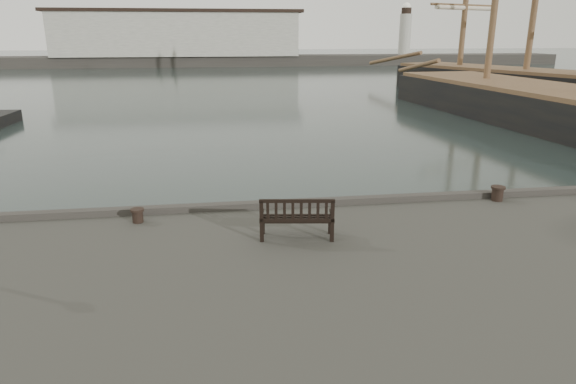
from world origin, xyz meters
The scene contains 6 objects.
ground centered at (0.00, 0.00, 0.00)m, with size 400.00×400.00×0.00m, color black.
breakwater centered at (-4.56, 92.00, 4.30)m, with size 140.00×9.50×12.20m.
bench centered at (-0.20, -2.48, 1.88)m, with size 1.81×0.85×1.00m.
bollard_left centered at (-4.09, -0.82, 1.74)m, with size 0.35×0.35×0.36m, color black.
bollard_right centered at (6.07, -0.50, 1.77)m, with size 0.41×0.41×0.43m, color black.
tall_ship_far centered at (28.70, 33.99, 0.84)m, with size 17.09×30.11×25.61m.
Camera 1 is at (-2.08, -13.71, 6.24)m, focal length 32.00 mm.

